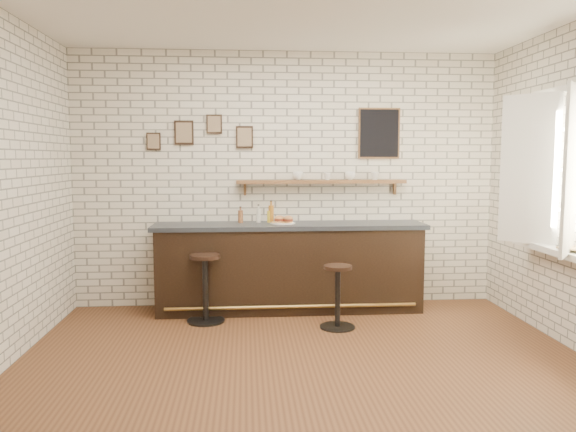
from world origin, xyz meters
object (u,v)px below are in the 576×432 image
(bitters_bottle_brown, at_px, (241,216))
(shelf_cup_a, at_px, (298,176))
(bar_counter, at_px, (290,267))
(book_upper, at_px, (569,248))
(book_lower, at_px, (567,250))
(bitters_bottle_amber, at_px, (271,214))
(bitters_bottle_white, at_px, (259,215))
(shelf_cup_c, at_px, (350,176))
(bar_stool_right, at_px, (338,295))
(shelf_cup_b, at_px, (327,176))
(bar_stool_left, at_px, (205,286))
(condiment_bottle_yellow, at_px, (269,216))
(ciabatta_sandwich, at_px, (284,219))
(sandwich_plate, at_px, (283,223))
(shelf_cup_d, at_px, (375,176))

(bitters_bottle_brown, relative_size, shelf_cup_a, 1.49)
(bar_counter, distance_m, book_upper, 2.91)
(bitters_bottle_brown, relative_size, book_lower, 0.78)
(shelf_cup_a, xyz_separation_m, book_upper, (2.26, -1.83, -0.59))
(bitters_bottle_amber, height_order, book_lower, bitters_bottle_amber)
(bitters_bottle_white, distance_m, shelf_cup_c, 1.18)
(bitters_bottle_brown, bearing_deg, bar_counter, -12.73)
(shelf_cup_c, bearing_deg, bar_stool_right, -168.94)
(book_lower, bearing_deg, shelf_cup_b, 119.56)
(bar_stool_left, bearing_deg, condiment_bottle_yellow, 36.89)
(ciabatta_sandwich, distance_m, bar_stool_right, 1.14)
(sandwich_plate, xyz_separation_m, shelf_cup_b, (0.54, 0.19, 0.53))
(bar_stool_left, bearing_deg, book_upper, -20.18)
(bitters_bottle_white, xyz_separation_m, book_upper, (2.72, -1.75, -0.13))
(bar_stool_right, distance_m, shelf_cup_c, 1.55)
(ciabatta_sandwich, height_order, bitters_bottle_amber, bitters_bottle_amber)
(ciabatta_sandwich, relative_size, shelf_cup_d, 2.36)
(book_upper, bearing_deg, shelf_cup_c, 158.05)
(bitters_bottle_white, height_order, book_upper, bitters_bottle_white)
(bitters_bottle_white, bearing_deg, bitters_bottle_brown, 180.00)
(bar_counter, distance_m, ciabatta_sandwich, 0.56)
(bitters_bottle_white, bearing_deg, shelf_cup_c, 3.91)
(bitters_bottle_brown, bearing_deg, shelf_cup_c, 3.28)
(shelf_cup_a, bearing_deg, condiment_bottle_yellow, 164.74)
(shelf_cup_d, bearing_deg, sandwich_plate, -174.69)
(sandwich_plate, distance_m, bar_stool_left, 1.14)
(bitters_bottle_amber, height_order, bar_stool_left, bitters_bottle_amber)
(sandwich_plate, xyz_separation_m, bar_stool_left, (-0.86, -0.42, -0.62))
(ciabatta_sandwich, height_order, bar_stool_left, ciabatta_sandwich)
(bar_counter, xyz_separation_m, book_upper, (2.37, -1.63, 0.45))
(bitters_bottle_white, xyz_separation_m, bar_stool_left, (-0.59, -0.54, -0.70))
(ciabatta_sandwich, xyz_separation_m, bitters_bottle_brown, (-0.49, 0.12, 0.03))
(sandwich_plate, bearing_deg, bar_stool_right, -54.96)
(bitters_bottle_white, height_order, shelf_cup_b, shelf_cup_b)
(bar_stool_left, distance_m, shelf_cup_a, 1.68)
(bar_stool_right, distance_m, shelf_cup_b, 1.51)
(shelf_cup_c, height_order, shelf_cup_d, shelf_cup_c)
(bar_counter, xyz_separation_m, sandwich_plate, (-0.08, 0.01, 0.51))
(condiment_bottle_yellow, xyz_separation_m, bar_stool_right, (0.67, -0.86, -0.73))
(sandwich_plate, relative_size, bitters_bottle_white, 1.32)
(bitters_bottle_brown, xyz_separation_m, shelf_cup_a, (0.68, 0.07, 0.46))
(bitters_bottle_amber, bearing_deg, book_lower, -33.63)
(bar_counter, height_order, shelf_cup_d, shelf_cup_d)
(book_upper, bearing_deg, bitters_bottle_amber, 171.97)
(bar_stool_left, xyz_separation_m, shelf_cup_b, (1.40, 0.61, 1.15))
(bar_stool_right, bearing_deg, shelf_cup_c, 72.55)
(bar_counter, relative_size, bar_stool_left, 4.22)
(bitters_bottle_brown, relative_size, shelf_cup_b, 2.09)
(book_lower, bearing_deg, book_upper, -107.29)
(ciabatta_sandwich, distance_m, bitters_bottle_amber, 0.19)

